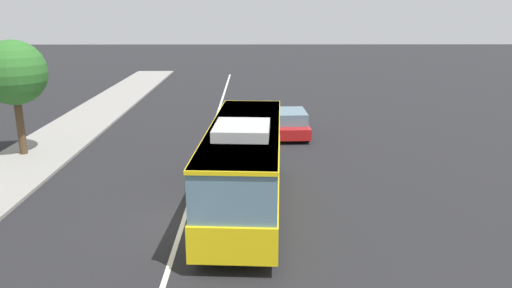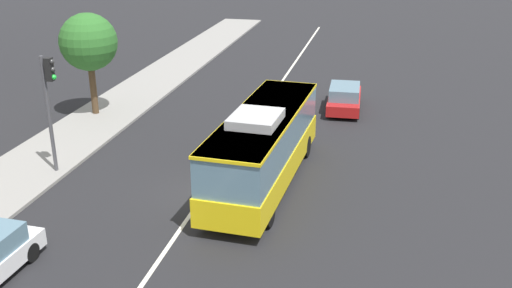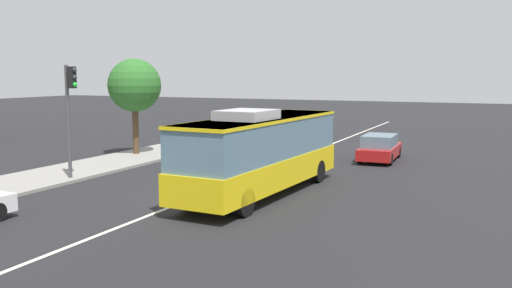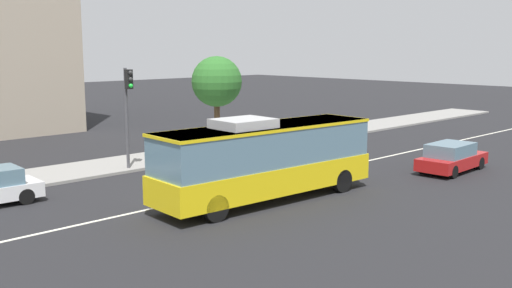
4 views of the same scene
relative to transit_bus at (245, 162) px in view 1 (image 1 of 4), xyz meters
name	(u,v)px [view 1 (image 1 of 4)]	position (x,y,z in m)	size (l,w,h in m)	color
ground_plane	(182,225)	(-1.47, 2.12, -1.81)	(160.00, 160.00, 0.00)	black
lane_centre_line	(182,225)	(-1.47, 2.12, -1.80)	(76.00, 0.16, 0.01)	silver
transit_bus	(245,162)	(0.00, 0.00, 0.00)	(10.12, 3.06, 3.46)	yellow
sedan_red	(290,123)	(10.74, -2.45, -1.09)	(4.57, 1.98, 1.46)	#B21919
street_tree_kerbside_left	(14,73)	(6.66, 11.04, 2.30)	(3.09, 3.09, 5.70)	#4C3823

